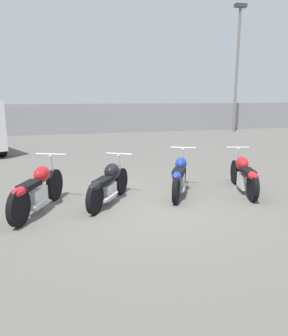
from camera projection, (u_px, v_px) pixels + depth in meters
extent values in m
plane|color=#5B5954|center=(154.00, 206.00, 6.69)|extent=(60.00, 60.00, 0.00)
cube|color=gray|center=(84.00, 119.00, 19.70)|extent=(40.00, 0.04, 1.78)
cylinder|color=slate|center=(237.00, 72.00, 20.16)|extent=(0.16, 0.16, 7.38)
cube|color=#333333|center=(241.00, 5.00, 19.35)|extent=(0.70, 0.35, 0.20)
cylinder|color=black|center=(55.00, 185.00, 7.08)|extent=(0.36, 0.65, 0.67)
cylinder|color=black|center=(19.00, 208.00, 5.61)|extent=(0.36, 0.65, 0.67)
cube|color=silver|center=(37.00, 198.00, 6.28)|extent=(0.41, 0.58, 0.37)
ellipsoid|color=red|center=(42.00, 174.00, 6.45)|extent=(0.43, 0.52, 0.32)
cube|color=black|center=(29.00, 185.00, 5.96)|extent=(0.45, 0.61, 0.10)
ellipsoid|color=red|center=(19.00, 192.00, 5.60)|extent=(0.36, 0.48, 0.16)
cylinder|color=silver|center=(51.00, 154.00, 6.84)|extent=(0.62, 0.30, 0.04)
cylinder|color=silver|center=(53.00, 170.00, 6.96)|extent=(0.15, 0.26, 0.67)
cylinder|color=silver|center=(40.00, 204.00, 6.13)|extent=(0.30, 0.56, 0.07)
cylinder|color=black|center=(121.00, 181.00, 7.51)|extent=(0.41, 0.56, 0.60)
cylinder|color=black|center=(95.00, 199.00, 6.22)|extent=(0.41, 0.56, 0.60)
cube|color=silver|center=(108.00, 191.00, 6.81)|extent=(0.44, 0.53, 0.33)
ellipsoid|color=black|center=(112.00, 172.00, 6.95)|extent=(0.50, 0.54, 0.36)
cube|color=black|center=(103.00, 181.00, 6.53)|extent=(0.51, 0.61, 0.10)
ellipsoid|color=black|center=(96.00, 186.00, 6.21)|extent=(0.41, 0.48, 0.16)
cylinder|color=silver|center=(119.00, 154.00, 7.28)|extent=(0.53, 0.36, 0.04)
cylinder|color=silver|center=(120.00, 168.00, 7.40)|extent=(0.18, 0.24, 0.63)
cylinder|color=silver|center=(111.00, 196.00, 6.66)|extent=(0.41, 0.58, 0.07)
cylinder|color=black|center=(183.00, 174.00, 8.14)|extent=(0.39, 0.61, 0.64)
cylinder|color=black|center=(176.00, 188.00, 6.83)|extent=(0.39, 0.61, 0.64)
cube|color=silver|center=(179.00, 183.00, 7.43)|extent=(0.41, 0.53, 0.35)
ellipsoid|color=navy|center=(181.00, 164.00, 7.57)|extent=(0.44, 0.51, 0.31)
cube|color=black|center=(179.00, 172.00, 7.14)|extent=(0.44, 0.55, 0.10)
ellipsoid|color=navy|center=(177.00, 176.00, 6.83)|extent=(0.38, 0.48, 0.16)
cylinder|color=silver|center=(183.00, 148.00, 7.91)|extent=(0.54, 0.31, 0.04)
cylinder|color=silver|center=(183.00, 161.00, 8.02)|extent=(0.16, 0.25, 0.65)
cylinder|color=silver|center=(184.00, 187.00, 7.29)|extent=(0.35, 0.56, 0.07)
cylinder|color=black|center=(235.00, 172.00, 8.40)|extent=(0.27, 0.61, 0.61)
cylinder|color=black|center=(253.00, 187.00, 6.98)|extent=(0.27, 0.61, 0.61)
cube|color=silver|center=(244.00, 181.00, 7.62)|extent=(0.34, 0.56, 0.33)
ellipsoid|color=red|center=(242.00, 163.00, 7.79)|extent=(0.41, 0.54, 0.33)
cube|color=black|center=(248.00, 171.00, 7.32)|extent=(0.39, 0.61, 0.10)
ellipsoid|color=red|center=(253.00, 176.00, 6.97)|extent=(0.32, 0.48, 0.16)
cylinder|color=silver|center=(238.00, 147.00, 8.17)|extent=(0.54, 0.19, 0.04)
cylinder|color=silver|center=(237.00, 160.00, 8.28)|extent=(0.12, 0.25, 0.64)
cylinder|color=silver|center=(251.00, 185.00, 7.49)|extent=(0.26, 0.65, 0.07)
cylinder|color=black|center=(1.00, 147.00, 12.17)|extent=(0.50, 0.73, 0.70)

